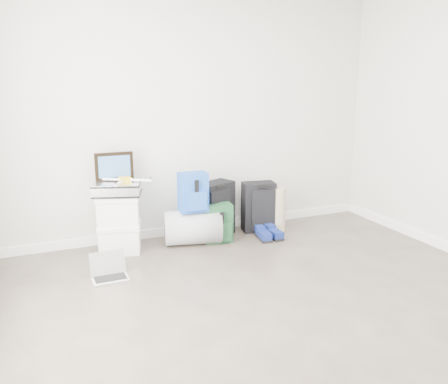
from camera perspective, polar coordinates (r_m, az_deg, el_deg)
name	(u,v)px	position (r m, az deg, el deg)	size (l,w,h in m)	color
ground	(311,335)	(3.61, 10.39, -16.61)	(5.00, 5.00, 0.00)	#3C342C
room_envelope	(321,91)	(3.13, 11.63, 11.85)	(4.52, 5.02, 2.71)	silver
boxes_stack	(119,223)	(5.07, -12.50, -3.69)	(0.51, 0.45, 0.61)	silver
briefcase	(117,189)	(4.97, -12.73, 0.40)	(0.47, 0.34, 0.13)	#B2B2B7
painting	(114,166)	(5.02, -13.07, 3.02)	(0.39, 0.04, 0.29)	black
drone	(125,179)	(4.94, -11.83, 1.48)	(0.49, 0.49, 0.05)	yellow
duffel_bag	(193,227)	(5.22, -3.76, -4.25)	(0.38, 0.38, 0.61)	gray
blue_backpack	(193,193)	(5.08, -3.71, -0.12)	(0.31, 0.24, 0.43)	#1A3DAC
large_suitcase	(216,209)	(5.44, -0.93, -2.05)	(0.46, 0.39, 0.63)	black
green_backpack	(218,224)	(5.26, -0.71, -3.86)	(0.33, 0.26, 0.43)	#13361D
carry_on	(259,207)	(5.61, 4.21, -1.80)	(0.41, 0.30, 0.59)	black
shoes	(269,234)	(5.43, 5.39, -5.10)	(0.27, 0.31, 0.10)	black
rolled_rug	(278,209)	(5.64, 6.54, -2.10)	(0.17, 0.17, 0.53)	tan
laptop	(109,272)	(4.54, -13.65, -9.32)	(0.32, 0.23, 0.23)	silver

